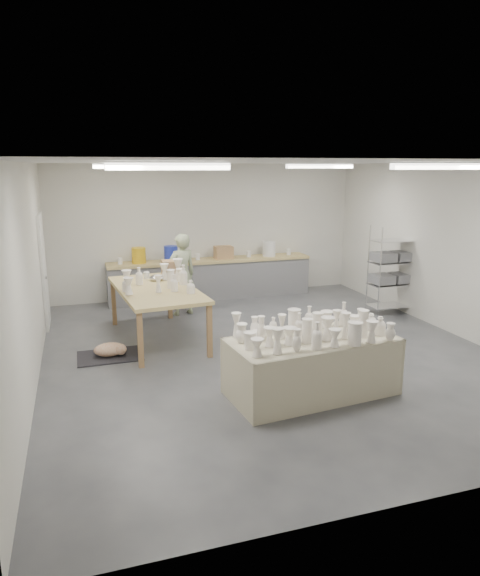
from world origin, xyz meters
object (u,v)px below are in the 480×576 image
object	(u,v)px
work_table	(159,286)
red_stool	(180,299)
drying_table	(312,363)
potter	(182,275)

from	to	relation	value
work_table	red_stool	world-z (taller)	work_table
drying_table	work_table	xyz separation A→B (m)	(-1.54, 2.92, 0.49)
potter	red_stool	world-z (taller)	potter
drying_table	red_stool	distance (m)	4.56
potter	red_stool	xyz separation A→B (m)	(-0.00, 0.27, -0.58)
potter	drying_table	bearing A→B (deg)	85.20
work_table	potter	world-z (taller)	potter
work_table	red_stool	size ratio (longest dim) A/B	7.40
drying_table	work_table	size ratio (longest dim) A/B	0.89
work_table	potter	distance (m)	1.45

